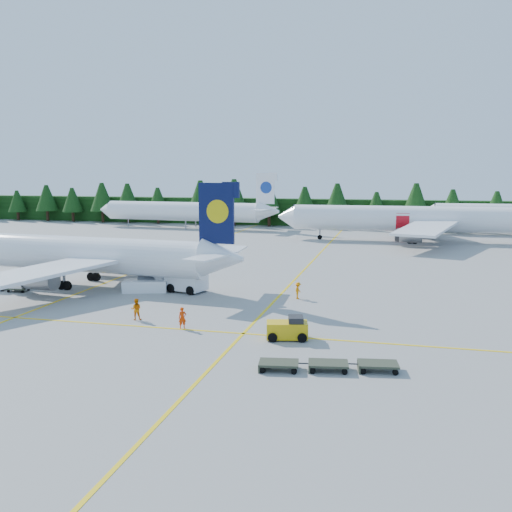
% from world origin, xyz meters
% --- Properties ---
extents(ground, '(320.00, 320.00, 0.00)m').
position_xyz_m(ground, '(0.00, 0.00, 0.00)').
color(ground, gray).
rests_on(ground, ground).
extents(taxi_stripe_a, '(0.25, 120.00, 0.01)m').
position_xyz_m(taxi_stripe_a, '(-14.00, 20.00, 0.01)').
color(taxi_stripe_a, yellow).
rests_on(taxi_stripe_a, ground).
extents(taxi_stripe_b, '(0.25, 120.00, 0.01)m').
position_xyz_m(taxi_stripe_b, '(6.00, 20.00, 0.01)').
color(taxi_stripe_b, yellow).
rests_on(taxi_stripe_b, ground).
extents(taxi_stripe_cross, '(80.00, 0.25, 0.01)m').
position_xyz_m(taxi_stripe_cross, '(0.00, -6.00, 0.01)').
color(taxi_stripe_cross, yellow).
rests_on(taxi_stripe_cross, ground).
extents(treeline_hedge, '(220.00, 4.00, 6.00)m').
position_xyz_m(treeline_hedge, '(0.00, 82.00, 3.00)').
color(treeline_hedge, black).
rests_on(treeline_hedge, ground).
extents(airliner_navy, '(38.22, 31.33, 11.11)m').
position_xyz_m(airliner_navy, '(-18.12, 7.94, 3.34)').
color(airliner_navy, white).
rests_on(airliner_navy, ground).
extents(airliner_red, '(44.75, 36.81, 13.01)m').
position_xyz_m(airliner_red, '(17.26, 56.24, 3.91)').
color(airliner_red, white).
rests_on(airliner_red, ground).
extents(airliner_far_left, '(40.79, 6.28, 11.85)m').
position_xyz_m(airliner_far_left, '(-29.13, 69.07, 3.72)').
color(airliner_far_left, white).
rests_on(airliner_far_left, ground).
extents(airstairs, '(4.93, 6.70, 4.00)m').
position_xyz_m(airstairs, '(-7.89, 6.81, 0.87)').
color(airstairs, white).
rests_on(airstairs, ground).
extents(service_truck, '(6.67, 3.84, 3.04)m').
position_xyz_m(service_truck, '(-4.77, 7.68, 1.50)').
color(service_truck, white).
rests_on(service_truck, ground).
extents(baggage_tug, '(3.27, 2.22, 1.60)m').
position_xyz_m(baggage_tug, '(9.55, -6.54, 0.79)').
color(baggage_tug, gold).
rests_on(baggage_tug, ground).
extents(dolly_train, '(8.63, 3.16, 0.14)m').
position_xyz_m(dolly_train, '(13.21, -12.54, 0.46)').
color(dolly_train, '#353A2A').
rests_on(dolly_train, ground).
extents(uld_pair, '(4.65, 1.86, 1.50)m').
position_xyz_m(uld_pair, '(-21.66, 3.33, 1.01)').
color(uld_pair, '#353A2A').
rests_on(uld_pair, ground).
extents(crew_a, '(0.74, 0.68, 1.70)m').
position_xyz_m(crew_a, '(1.00, -5.76, 0.85)').
color(crew_a, red).
rests_on(crew_a, ground).
extents(crew_b, '(1.05, 0.92, 1.81)m').
position_xyz_m(crew_b, '(-3.70, -4.17, 0.91)').
color(crew_b, orange).
rests_on(crew_b, ground).
extents(crew_c, '(0.55, 0.74, 1.63)m').
position_xyz_m(crew_c, '(8.01, 6.80, 0.82)').
color(crew_c, orange).
rests_on(crew_c, ground).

